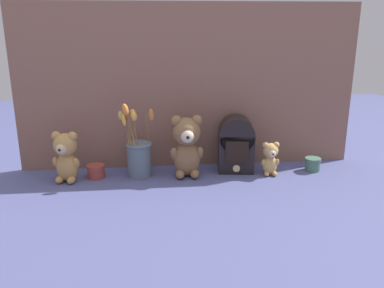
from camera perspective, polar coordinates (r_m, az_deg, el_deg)
ground_plane at (r=1.85m, az=0.06°, el=-4.62°), size 4.00×4.00×0.00m
backdrop_wall at (r=1.91m, az=-0.45°, el=7.95°), size 1.59×0.02×0.76m
teddy_bear_large at (r=1.81m, az=-0.74°, el=-0.14°), size 0.15×0.14×0.28m
teddy_bear_medium at (r=1.84m, az=-17.29°, el=-1.59°), size 0.13×0.11×0.23m
teddy_bear_small at (r=1.88m, az=10.94°, el=-1.92°), size 0.08×0.08×0.16m
flower_vase at (r=1.84m, az=-7.52°, el=-1.50°), size 0.16×0.13×0.35m
vintage_radio at (r=1.90m, az=6.20°, el=0.07°), size 0.18×0.15×0.26m
decorative_tin_tall at (r=1.88m, az=-13.31°, el=-3.74°), size 0.08×0.08×0.06m
decorative_tin_short at (r=2.00m, az=16.57°, el=-2.73°), size 0.07×0.07×0.06m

